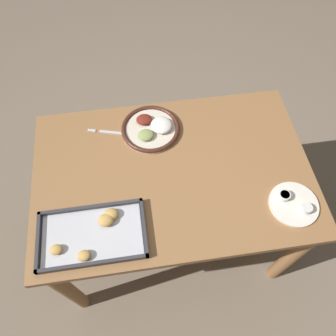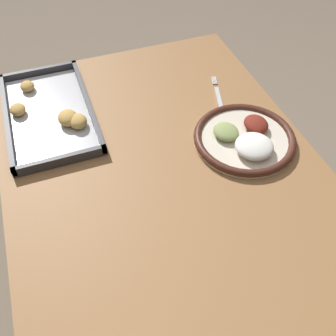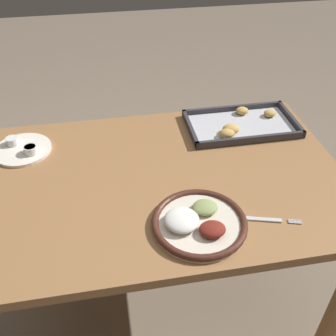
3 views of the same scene
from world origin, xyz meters
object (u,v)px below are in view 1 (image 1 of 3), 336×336
object	(u,v)px
saucer_plate	(294,203)
baking_tray	(93,234)
dinner_plate	(151,128)
fork	(114,133)

from	to	relation	value
saucer_plate	baking_tray	bearing A→B (deg)	0.84
dinner_plate	fork	size ratio (longest dim) A/B	1.23
saucer_plate	baking_tray	size ratio (longest dim) A/B	0.48
fork	baking_tray	distance (m)	0.46
baking_tray	dinner_plate	bearing A→B (deg)	-120.91
fork	saucer_plate	distance (m)	0.79
dinner_plate	saucer_plate	size ratio (longest dim) A/B	1.36
saucer_plate	baking_tray	distance (m)	0.76
dinner_plate	saucer_plate	world-z (taller)	dinner_plate
fork	baking_tray	size ratio (longest dim) A/B	0.53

